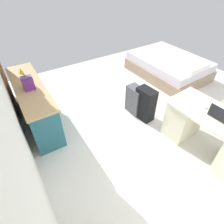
{
  "coord_description": "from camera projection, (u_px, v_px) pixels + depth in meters",
  "views": [
    {
      "loc": [
        -2.08,
        2.23,
        2.54
      ],
      "look_at": [
        -0.14,
        1.03,
        0.6
      ],
      "focal_mm": 30.37,
      "sensor_mm": 36.0,
      "label": 1
    }
  ],
  "objects": [
    {
      "name": "laptop",
      "position": [
        221.0,
        116.0,
        2.65
      ],
      "size": [
        0.32,
        0.24,
        0.21
      ],
      "color": "#333338",
      "rests_on": "desk"
    },
    {
      "name": "computer_mouse",
      "position": [
        205.0,
        107.0,
        2.85
      ],
      "size": [
        0.07,
        0.1,
        0.03
      ],
      "primitive_type": "ellipsoid",
      "rotation": [
        0.0,
        0.0,
        0.07
      ],
      "color": "white",
      "rests_on": "desk"
    },
    {
      "name": "suitcase_spare_grey",
      "position": [
        135.0,
        100.0,
        3.75
      ],
      "size": [
        0.37,
        0.23,
        0.57
      ],
      "primitive_type": "cube",
      "rotation": [
        0.0,
        0.0,
        0.03
      ],
      "color": "#4C4C51",
      "rests_on": "ground_plane"
    },
    {
      "name": "credenza",
      "position": [
        35.0,
        104.0,
        3.47
      ],
      "size": [
        1.8,
        0.48,
        0.8
      ],
      "color": "#235B6B",
      "rests_on": "ground_plane"
    },
    {
      "name": "desk",
      "position": [
        210.0,
        133.0,
        2.94
      ],
      "size": [
        1.48,
        0.76,
        0.74
      ],
      "color": "beige",
      "rests_on": "ground_plane"
    },
    {
      "name": "suitcase_black",
      "position": [
        145.0,
        104.0,
        3.58
      ],
      "size": [
        0.38,
        0.26,
        0.66
      ],
      "primitive_type": "cube",
      "rotation": [
        0.0,
        0.0,
        0.12
      ],
      "color": "black",
      "rests_on": "ground_plane"
    },
    {
      "name": "figurine_small",
      "position": [
        21.0,
        71.0,
        3.5
      ],
      "size": [
        0.08,
        0.08,
        0.11
      ],
      "primitive_type": "cone",
      "color": "gold",
      "rests_on": "credenza"
    },
    {
      "name": "ground_plane",
      "position": [
        151.0,
        113.0,
        3.89
      ],
      "size": [
        5.76,
        5.76,
        0.0
      ],
      "primitive_type": "plane",
      "color": "silver"
    },
    {
      "name": "book_row",
      "position": [
        28.0,
        83.0,
        3.08
      ],
      "size": [
        0.19,
        0.17,
        0.23
      ],
      "color": "#5E2574",
      "rests_on": "credenza"
    },
    {
      "name": "bed",
      "position": [
        168.0,
        66.0,
        4.95
      ],
      "size": [
        1.97,
        1.5,
        0.58
      ],
      "color": "gray",
      "rests_on": "ground_plane"
    }
  ]
}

